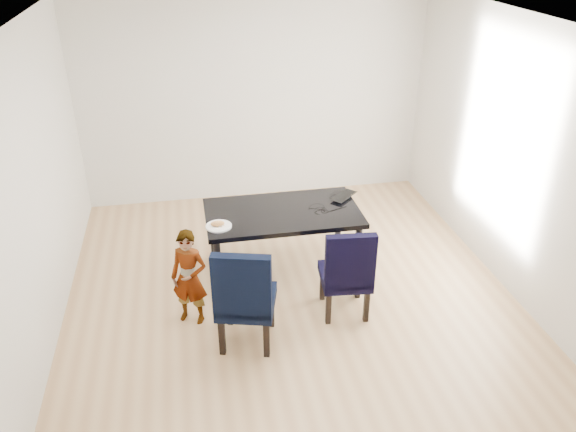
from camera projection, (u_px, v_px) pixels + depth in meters
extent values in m
cube|color=tan|center=(292.00, 298.00, 5.75)|extent=(4.50, 5.00, 0.01)
cube|color=white|center=(293.00, 23.00, 4.47)|extent=(4.50, 5.00, 0.01)
cube|color=silver|center=(255.00, 100.00, 7.28)|extent=(4.50, 0.01, 2.70)
cube|color=white|center=(385.00, 371.00, 2.94)|extent=(4.50, 0.01, 2.70)
cube|color=white|center=(31.00, 199.00, 4.74)|extent=(0.01, 5.00, 2.70)
cube|color=silver|center=(518.00, 160.00, 5.48)|extent=(0.01, 5.00, 2.70)
cube|color=black|center=(283.00, 242.00, 6.00)|extent=(1.60, 0.90, 0.75)
cube|color=black|center=(246.00, 293.00, 4.95)|extent=(0.62, 0.63, 1.04)
cube|color=black|center=(345.00, 269.00, 5.36)|extent=(0.51, 0.52, 0.96)
imported|color=orange|center=(189.00, 278.00, 5.22)|extent=(0.42, 0.36, 0.97)
cylinder|color=white|center=(219.00, 226.00, 5.53)|extent=(0.32, 0.32, 0.01)
ellipsoid|color=#CC8A49|center=(217.00, 223.00, 5.51)|extent=(0.15, 0.11, 0.06)
imported|color=black|center=(340.00, 195.00, 6.12)|extent=(0.41, 0.40, 0.03)
torus|color=black|center=(321.00, 211.00, 5.81)|extent=(0.18, 0.18, 0.01)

